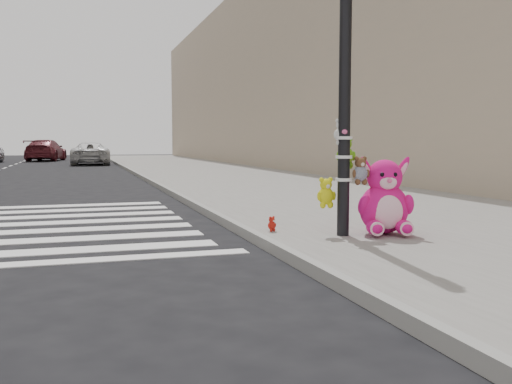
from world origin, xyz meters
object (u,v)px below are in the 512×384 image
object	(u,v)px
signal_pole	(344,114)
car_white_near	(90,154)
pink_bunny	(385,202)
red_teddy	(272,224)

from	to	relation	value
signal_pole	car_white_near	bearing A→B (deg)	95.01
pink_bunny	red_teddy	world-z (taller)	pink_bunny
signal_pole	pink_bunny	size ratio (longest dim) A/B	3.72
signal_pole	car_white_near	size ratio (longest dim) A/B	0.81
red_teddy	pink_bunny	bearing A→B (deg)	-53.32
signal_pole	red_teddy	distance (m)	1.81
signal_pole	pink_bunny	world-z (taller)	signal_pole
pink_bunny	car_white_near	xyz separation A→B (m)	(-3.19, 29.87, 0.11)
signal_pole	pink_bunny	xyz separation A→B (m)	(0.58, -0.08, -1.18)
pink_bunny	red_teddy	bearing A→B (deg)	170.14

